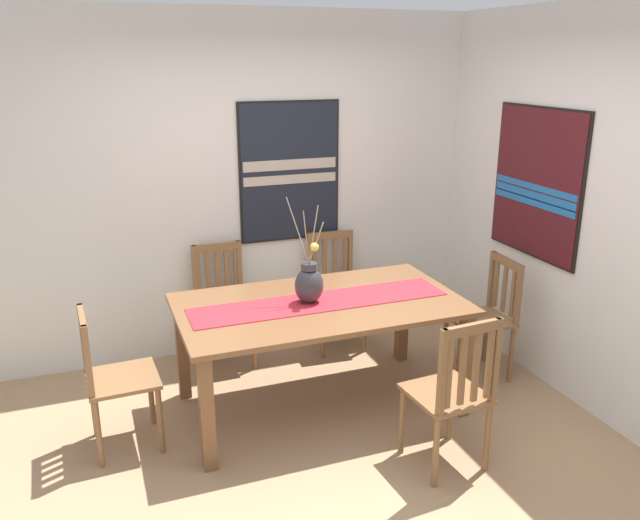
# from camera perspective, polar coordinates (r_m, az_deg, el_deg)

# --- Properties ---
(ground_plane) EXTENTS (6.40, 6.40, 0.03)m
(ground_plane) POSITION_cam_1_polar(r_m,az_deg,el_deg) (4.10, 2.02, -17.45)
(ground_plane) COLOR #A37F5B
(wall_back) EXTENTS (6.40, 0.12, 2.70)m
(wall_back) POSITION_cam_1_polar(r_m,az_deg,el_deg) (5.22, -5.69, 6.62)
(wall_back) COLOR silver
(wall_back) RESTS_ON ground_plane
(wall_side) EXTENTS (0.12, 6.40, 2.70)m
(wall_side) POSITION_cam_1_polar(r_m,az_deg,el_deg) (4.53, 24.54, 3.39)
(wall_side) COLOR silver
(wall_side) RESTS_ON ground_plane
(dining_table) EXTENTS (1.90, 1.06, 0.78)m
(dining_table) POSITION_cam_1_polar(r_m,az_deg,el_deg) (4.33, -0.02, -5.00)
(dining_table) COLOR brown
(dining_table) RESTS_ON ground_plane
(table_runner) EXTENTS (1.75, 0.36, 0.01)m
(table_runner) POSITION_cam_1_polar(r_m,az_deg,el_deg) (4.29, -0.02, -3.73)
(table_runner) COLOR #B7232D
(table_runner) RESTS_ON dining_table
(centerpiece_vase) EXTENTS (0.20, 0.24, 0.70)m
(centerpiece_vase) POSITION_cam_1_polar(r_m,az_deg,el_deg) (4.23, -0.97, -2.08)
(centerpiece_vase) COLOR #333338
(centerpiece_vase) RESTS_ON dining_table
(chair_0) EXTENTS (0.44, 0.44, 0.92)m
(chair_0) POSITION_cam_1_polar(r_m,az_deg,el_deg) (4.15, -18.04, -9.78)
(chair_0) COLOR brown
(chair_0) RESTS_ON ground_plane
(chair_1) EXTENTS (0.43, 0.43, 0.95)m
(chair_1) POSITION_cam_1_polar(r_m,az_deg,el_deg) (5.11, -8.67, -3.68)
(chair_1) COLOR brown
(chair_1) RESTS_ON ground_plane
(chair_2) EXTENTS (0.44, 0.44, 0.95)m
(chair_2) POSITION_cam_1_polar(r_m,az_deg,el_deg) (5.35, 1.30, -2.51)
(chair_2) COLOR brown
(chair_2) RESTS_ON ground_plane
(chair_3) EXTENTS (0.44, 0.44, 0.92)m
(chair_3) POSITION_cam_1_polar(r_m,az_deg,el_deg) (4.99, 14.58, -4.81)
(chair_3) COLOR brown
(chair_3) RESTS_ON ground_plane
(chair_4) EXTENTS (0.45, 0.45, 0.98)m
(chair_4) POSITION_cam_1_polar(r_m,az_deg,el_deg) (3.84, 11.74, -11.39)
(chair_4) COLOR brown
(chair_4) RESTS_ON ground_plane
(painting_on_back_wall) EXTENTS (0.84, 0.05, 1.12)m
(painting_on_back_wall) POSITION_cam_1_polar(r_m,az_deg,el_deg) (5.21, -2.73, 7.85)
(painting_on_back_wall) COLOR black
(painting_on_side_wall) EXTENTS (0.05, 0.95, 1.09)m
(painting_on_side_wall) POSITION_cam_1_polar(r_m,az_deg,el_deg) (4.95, 18.78, 6.50)
(painting_on_side_wall) COLOR black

